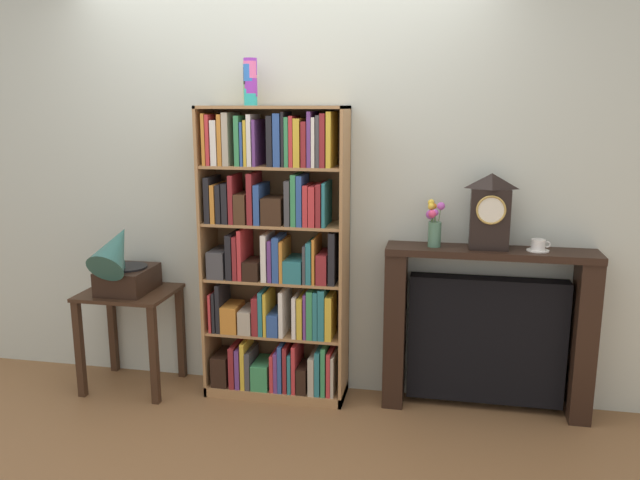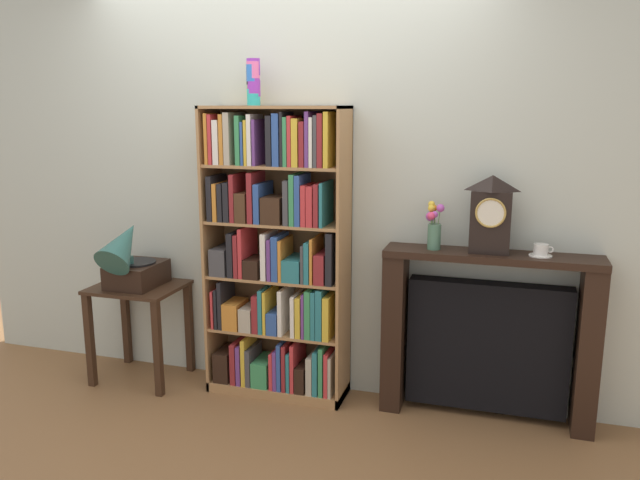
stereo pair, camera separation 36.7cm
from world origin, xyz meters
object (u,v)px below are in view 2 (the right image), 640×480
object	(u,v)px
gramophone	(130,259)
flower_vase	(434,227)
bookshelf	(276,262)
fireplace_mantel	(487,337)
teacup_with_saucer	(541,251)
mantel_clock	(491,214)
cup_stack	(253,82)
side_table_left	(139,309)

from	to	relation	value
gramophone	flower_vase	bearing A→B (deg)	5.36
bookshelf	flower_vase	xyz separation A→B (m)	(0.93, 0.04, 0.26)
fireplace_mantel	teacup_with_saucer	world-z (taller)	teacup_with_saucer
flower_vase	teacup_with_saucer	xyz separation A→B (m)	(0.57, -0.00, -0.10)
mantel_clock	flower_vase	xyz separation A→B (m)	(-0.30, 0.01, -0.09)
fireplace_mantel	flower_vase	distance (m)	0.70
cup_stack	flower_vase	size ratio (longest dim) A/B	1.00
gramophone	fireplace_mantel	xyz separation A→B (m)	(2.18, 0.19, -0.34)
side_table_left	teacup_with_saucer	distance (m)	2.49
mantel_clock	teacup_with_saucer	distance (m)	0.33
side_table_left	teacup_with_saucer	size ratio (longest dim) A/B	5.00
flower_vase	fireplace_mantel	bearing A→B (deg)	3.22
teacup_with_saucer	flower_vase	bearing A→B (deg)	179.70
side_table_left	gramophone	distance (m)	0.35
fireplace_mantel	flower_vase	size ratio (longest dim) A/B	4.42
gramophone	fireplace_mantel	bearing A→B (deg)	5.04
gramophone	fireplace_mantel	size ratio (longest dim) A/B	0.42
cup_stack	teacup_with_saucer	xyz separation A→B (m)	(1.64, -0.00, -0.89)
fireplace_mantel	gramophone	bearing A→B (deg)	-174.96
side_table_left	fireplace_mantel	world-z (taller)	fireplace_mantel
fireplace_mantel	mantel_clock	xyz separation A→B (m)	(-0.02, -0.02, 0.71)
bookshelf	mantel_clock	bearing A→B (deg)	1.55
side_table_left	gramophone	xyz separation A→B (m)	(-0.00, -0.06, 0.35)
teacup_with_saucer	fireplace_mantel	bearing A→B (deg)	175.15
mantel_clock	teacup_with_saucer	world-z (taller)	mantel_clock
gramophone	teacup_with_saucer	xyz separation A→B (m)	(2.43, 0.17, 0.18)
gramophone	teacup_with_saucer	size ratio (longest dim) A/B	3.93
cup_stack	mantel_clock	xyz separation A→B (m)	(1.37, -0.01, -0.71)
bookshelf	gramophone	size ratio (longest dim) A/B	3.54
gramophone	flower_vase	xyz separation A→B (m)	(1.86, 0.17, 0.28)
bookshelf	fireplace_mantel	world-z (taller)	bookshelf
mantel_clock	gramophone	bearing A→B (deg)	-175.54
teacup_with_saucer	gramophone	bearing A→B (deg)	-175.97
cup_stack	side_table_left	xyz separation A→B (m)	(-0.79, -0.11, -1.42)
fireplace_mantel	mantel_clock	bearing A→B (deg)	-128.85
cup_stack	teacup_with_saucer	bearing A→B (deg)	-0.12
cup_stack	flower_vase	distance (m)	1.33
cup_stack	fireplace_mantel	world-z (taller)	cup_stack
mantel_clock	fireplace_mantel	bearing A→B (deg)	51.15
side_table_left	gramophone	world-z (taller)	gramophone
side_table_left	fireplace_mantel	bearing A→B (deg)	3.35
mantel_clock	bookshelf	bearing A→B (deg)	-178.45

